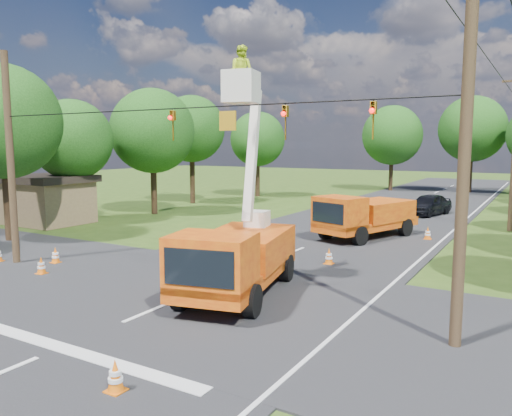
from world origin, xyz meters
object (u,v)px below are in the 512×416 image
Objects in this scene: traffic_cone_4 at (55,255)px; tree_left_c at (72,140)px; traffic_cone_6 at (428,233)px; tree_left_e at (192,129)px; ground_worker at (202,256)px; pole_left at (10,159)px; traffic_cone_1 at (115,376)px; shed at (47,199)px; traffic_cone_3 at (41,266)px; tree_left_d at (152,131)px; pole_right_near at (465,145)px; tree_far_b at (472,129)px; tree_left_f at (258,139)px; tree_far_a at (392,135)px; second_truck at (364,215)px; distant_car at (428,205)px; bucket_truck at (237,245)px; tree_left_b at (3,122)px; traffic_cone_2 at (329,256)px.

traffic_cone_4 is 12.90m from tree_left_c.
tree_left_e reaches higher than traffic_cone_6.
ground_worker is 9.40m from pole_left.
shed is (-20.83, 14.10, 1.26)m from traffic_cone_1.
tree_left_e is at bearing 113.67° from traffic_cone_3.
tree_left_d is at bearing 119.48° from ground_worker.
traffic_cone_4 is at bearing 177.24° from pole_right_near.
tree_left_e is at bearing 91.32° from tree_left_c.
traffic_cone_1 is at bearing -90.20° from tree_far_b.
tree_left_e is at bearing -130.72° from tree_far_b.
ground_worker is 31.26m from tree_left_f.
tree_left_f is 16.29m from tree_far_a.
tree_left_e is at bearing 173.92° from second_truck.
pole_left is at bearing -110.96° from second_truck.
ground_worker is 22.62m from distant_car.
traffic_cone_3 is 47.21m from tree_far_b.
tree_far_a reaches higher than bucket_truck.
traffic_cone_4 is 0.07× the size of pole_right_near.
tree_left_b reaches higher than bucket_truck.
distant_car is 0.46× the size of pole_right_near.
second_truck is 1.26× the size of shed.
tree_left_c is (-25.00, 9.00, 0.33)m from pole_right_near.
traffic_cone_6 is at bearing 104.03° from pole_right_near.
shed is at bearing 136.74° from pole_left.
pole_left is (-14.35, -14.63, 4.14)m from traffic_cone_6.
tree_left_f is (-17.17, 23.38, 5.33)m from traffic_cone_2.
shed reaches higher than traffic_cone_1.
traffic_cone_3 is 10.38m from tree_left_b.
tree_far_a is (-9.85, 28.37, 5.83)m from traffic_cone_6.
traffic_cone_3 is at bearing -75.48° from tree_left_f.
pole_right_near is 37.99m from tree_left_f.
distant_car is 0.84× the size of shed.
ground_worker is 2.26× the size of traffic_cone_4.
traffic_cone_4 is (-9.62, -12.51, -0.91)m from second_truck.
pole_right_near reaches higher than traffic_cone_1.
traffic_cone_2 is 0.08× the size of tree_left_d.
tree_far_b is (-5.50, 45.00, 1.70)m from pole_right_near.
tree_far_a is 8.27m from tree_far_b.
distant_car is (1.17, 11.26, -0.48)m from second_truck.
bucket_truck is 11.25m from pole_left.
tree_left_c is at bearing 134.83° from traffic_cone_3.
traffic_cone_4 is 17.13m from pole_right_near.
pole_right_near reaches higher than shed.
pole_left is at bearing -52.13° from tree_left_c.
pole_left reaches higher than traffic_cone_6.
tree_left_e reaches higher than traffic_cone_3.
tree_left_b is (-16.87, -3.62, 5.95)m from traffic_cone_2.
tree_left_b is (-13.33, 0.70, 5.51)m from ground_worker.
shed is 0.59× the size of tree_left_b.
bucket_truck is 0.93× the size of pole_left.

